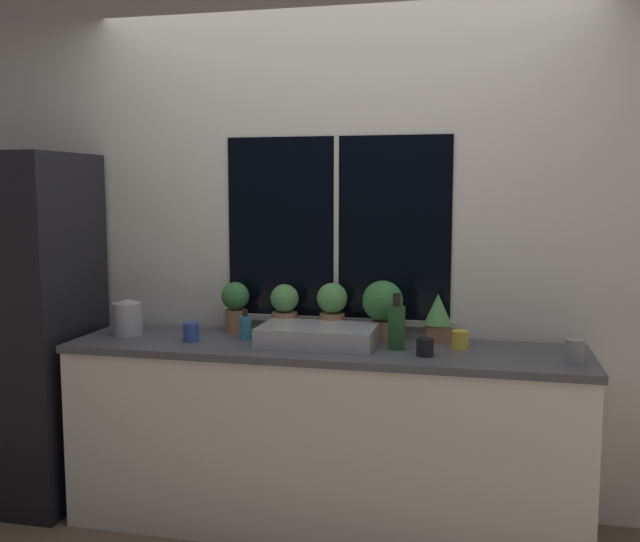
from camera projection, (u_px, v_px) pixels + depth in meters
The scene contains 17 objects.
wall_back at pixel (338, 241), 3.61m from camera, with size 8.00×0.09×2.70m.
wall_left at pixel (61, 227), 4.93m from camera, with size 0.06×7.00×2.70m.
counter at pixel (323, 437), 3.37m from camera, with size 2.42×0.58×0.89m.
refrigerator at pixel (26, 329), 3.66m from camera, with size 0.60×0.62×1.79m.
sink at pixel (318, 335), 3.34m from camera, with size 0.54×0.38×0.25m.
potted_plant_far_left at pixel (235, 304), 3.62m from camera, with size 0.14×0.14×0.26m.
potted_plant_left at pixel (285, 308), 3.57m from camera, with size 0.14×0.14×0.25m.
potted_plant_center at pixel (333, 307), 3.51m from camera, with size 0.15×0.15×0.27m.
potted_plant_right at pixel (383, 304), 3.45m from camera, with size 0.20×0.20×0.29m.
potted_plant_far_right at pixel (438, 317), 3.40m from camera, with size 0.13×0.13×0.23m.
soap_bottle at pixel (245, 327), 3.45m from camera, with size 0.06×0.06×0.15m.
bottle_tall at pixel (397, 326), 3.24m from camera, with size 0.08×0.08×0.26m.
mug_black at pixel (425, 347), 3.11m from camera, with size 0.08×0.08×0.08m.
mug_blue at pixel (191, 332), 3.41m from camera, with size 0.07×0.07×0.09m.
mug_grey at pixel (575, 351), 2.99m from camera, with size 0.08×0.08×0.10m.
mug_yellow at pixel (460, 340), 3.26m from camera, with size 0.08×0.08×0.08m.
kettle at pixel (128, 317), 3.56m from camera, with size 0.15×0.15×0.18m.
Camera 1 is at (0.73, -2.90, 1.61)m, focal length 40.00 mm.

